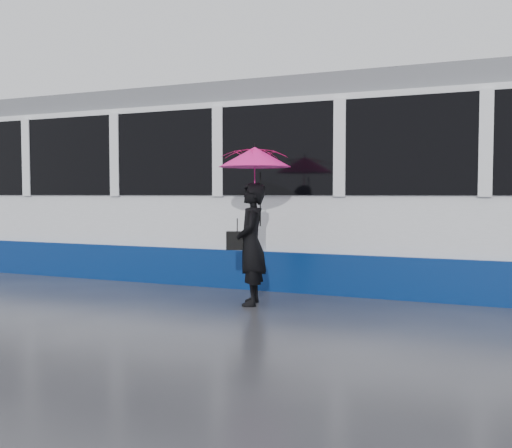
% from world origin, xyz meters
% --- Properties ---
extents(ground, '(90.00, 90.00, 0.00)m').
position_xyz_m(ground, '(0.00, 0.00, 0.00)').
color(ground, '#2B2B30').
rests_on(ground, ground).
extents(rails, '(34.00, 1.51, 0.02)m').
position_xyz_m(rails, '(0.00, 2.50, 0.01)').
color(rails, '#3F3D38').
rests_on(rails, ground).
extents(tram, '(26.00, 2.56, 3.35)m').
position_xyz_m(tram, '(0.78, 2.50, 1.64)').
color(tram, white).
rests_on(tram, ground).
extents(woman, '(0.58, 0.71, 1.67)m').
position_xyz_m(woman, '(1.34, 0.14, 0.83)').
color(woman, black).
rests_on(woman, ground).
extents(umbrella, '(1.25, 1.25, 1.13)m').
position_xyz_m(umbrella, '(1.39, 0.14, 1.83)').
color(umbrella, '#F5144E').
rests_on(umbrella, ground).
extents(handbag, '(0.32, 0.22, 0.44)m').
position_xyz_m(handbag, '(1.12, 0.16, 0.87)').
color(handbag, black).
rests_on(handbag, ground).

